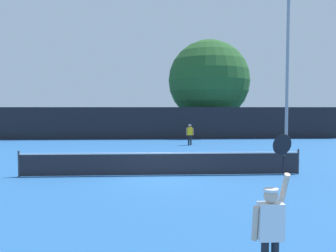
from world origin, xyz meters
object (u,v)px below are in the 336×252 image
Objects in this scene: player_serving at (271,223)px; player_receiving at (190,133)px; tennis_ball at (139,169)px; large_tree at (209,81)px; light_pole at (287,64)px; parked_car_near at (211,126)px; parked_car_mid at (239,125)px.

player_serving is 1.56× the size of player_receiving.
large_tree reaches higher than tennis_ball.
light_pole reaches higher than parked_car_near.
large_tree is (6.55, 19.82, 5.56)m from tennis_ball.
player_receiving is 0.16× the size of large_tree.
parked_car_mid is at bearing 76.22° from player_serving.
light_pole is at bearing -91.48° from parked_car_near.
light_pole is (6.06, 14.53, 4.31)m from player_serving.
light_pole reaches higher than tennis_ball.
player_receiving is 0.35× the size of parked_car_near.
large_tree reaches higher than player_serving.
parked_car_near is at bearing 72.03° from tennis_ball.
player_serving is at bearing -97.83° from large_tree.
player_receiving is at bearing -112.68° from parked_car_near.
parked_car_mid is at bearing 45.73° from large_tree.
player_serving is at bearing -103.92° from parked_car_near.
large_tree is 2.24× the size of parked_car_near.
large_tree is 5.40m from parked_car_near.
tennis_ball is 23.32m from parked_car_near.
player_receiving is at bearing -125.24° from parked_car_mid.
player_serving is 35.65m from parked_car_mid.
light_pole is 2.19× the size of parked_car_near.
parked_car_near reaches higher than player_receiving.
parked_car_near is (0.64, 2.35, -4.82)m from large_tree.
large_tree reaches higher than light_pole.
parked_car_mid is (10.90, 24.28, 0.74)m from tennis_ball.
parked_car_near is 4.26m from parked_car_mid.
parked_car_mid is at bearing -117.67° from player_receiving.
player_receiving is 10.76m from tennis_ball.
parked_car_mid is (7.41, 14.14, -0.16)m from player_receiving.
large_tree is at bearing 71.71° from tennis_ball.
light_pole is 20.75m from parked_car_mid.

